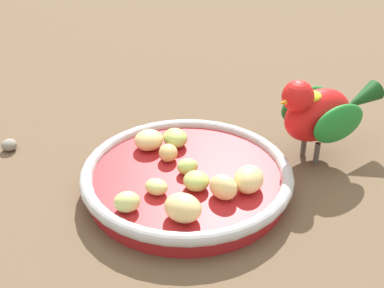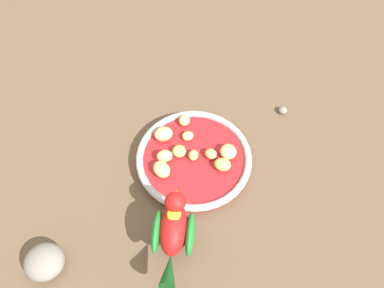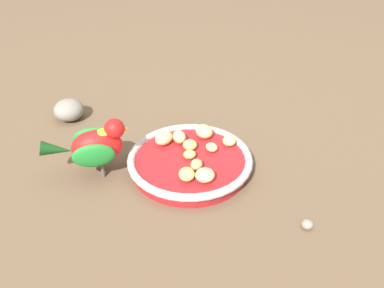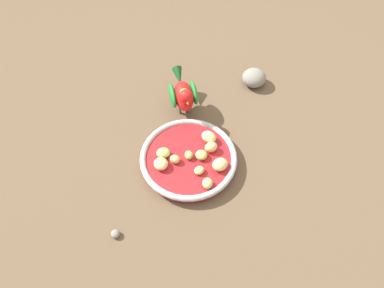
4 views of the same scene
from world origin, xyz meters
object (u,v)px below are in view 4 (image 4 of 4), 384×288
object	(u,v)px
apple_piece_0	(190,156)
apple_piece_2	(202,154)
apple_piece_8	(163,153)
apple_piece_6	(161,164)
apple_piece_9	(211,147)
feeding_bowl	(190,160)
apple_piece_3	(207,183)
apple_piece_4	(199,170)
pebble_0	(115,234)
apple_piece_7	(209,137)
apple_piece_1	(220,164)
rock_large	(254,78)
parrot	(183,94)
apple_piece_5	(175,159)

from	to	relation	value
apple_piece_0	apple_piece_2	bearing A→B (deg)	-119.29
apple_piece_0	apple_piece_8	xyz separation A→B (m)	(0.05, 0.05, 0.00)
apple_piece_6	apple_piece_9	world-z (taller)	apple_piece_9
feeding_bowl	apple_piece_9	world-z (taller)	apple_piece_9
apple_piece_2	apple_piece_3	distance (m)	0.08
apple_piece_0	apple_piece_4	bearing A→B (deg)	170.55
apple_piece_0	pebble_0	xyz separation A→B (m)	(-0.04, 0.25, -0.03)
apple_piece_4	pebble_0	bearing A→B (deg)	89.59
apple_piece_6	apple_piece_7	size ratio (longest dim) A/B	0.90
feeding_bowl	apple_piece_9	distance (m)	0.06
apple_piece_2	apple_piece_9	xyz separation A→B (m)	(0.00, -0.03, 0.00)
apple_piece_9	apple_piece_8	bearing A→B (deg)	58.70
apple_piece_0	apple_piece_8	bearing A→B (deg)	43.24
apple_piece_1	apple_piece_3	bearing A→B (deg)	108.63
apple_piece_6	apple_piece_1	bearing A→B (deg)	-130.05
feeding_bowl	apple_piece_8	bearing A→B (deg)	42.93
apple_piece_4	rock_large	xyz separation A→B (m)	(0.15, -0.33, -0.01)
parrot	pebble_0	world-z (taller)	parrot
apple_piece_1	apple_piece_8	size ratio (longest dim) A/B	1.16
apple_piece_2	apple_piece_7	xyz separation A→B (m)	(0.03, -0.05, 0.00)
feeding_bowl	apple_piece_5	world-z (taller)	apple_piece_5
apple_piece_0	apple_piece_4	world-z (taller)	apple_piece_0
apple_piece_4	apple_piece_1	bearing A→B (deg)	-113.90
apple_piece_5	apple_piece_8	world-z (taller)	apple_piece_8
apple_piece_2	parrot	world-z (taller)	parrot
pebble_0	apple_piece_8	bearing A→B (deg)	-65.31
apple_piece_4	apple_piece_9	bearing A→B (deg)	-63.84
apple_piece_0	apple_piece_3	size ratio (longest dim) A/B	0.90
apple_piece_8	apple_piece_5	bearing A→B (deg)	-160.35
apple_piece_8	apple_piece_9	world-z (taller)	apple_piece_9
apple_piece_2	apple_piece_4	distance (m)	0.05
apple_piece_6	rock_large	size ratio (longest dim) A/B	0.51
apple_piece_0	apple_piece_8	distance (m)	0.07
apple_piece_3	apple_piece_8	distance (m)	0.14
apple_piece_1	apple_piece_7	world-z (taller)	same
apple_piece_2	apple_piece_6	xyz separation A→B (m)	(0.04, 0.10, 0.00)
apple_piece_1	apple_piece_8	world-z (taller)	apple_piece_1
apple_piece_9	parrot	xyz separation A→B (m)	(0.16, -0.04, 0.03)
apple_piece_5	apple_piece_7	size ratio (longest dim) A/B	0.64
apple_piece_7	parrot	xyz separation A→B (m)	(0.14, -0.03, 0.03)
apple_piece_3	apple_piece_9	bearing A→B (deg)	-45.38
apple_piece_5	apple_piece_0	bearing A→B (deg)	-115.39
apple_piece_5	pebble_0	bearing A→B (deg)	105.73
apple_piece_0	apple_piece_3	bearing A→B (deg)	169.53
apple_piece_0	rock_large	size ratio (longest dim) A/B	0.34
apple_piece_2	apple_piece_1	bearing A→B (deg)	-165.66
rock_large	pebble_0	distance (m)	0.59
apple_piece_0	apple_piece_2	xyz separation A→B (m)	(-0.02, -0.03, 0.00)
apple_piece_0	pebble_0	size ratio (longest dim) A/B	1.20
apple_piece_1	apple_piece_3	size ratio (longest dim) A/B	1.46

